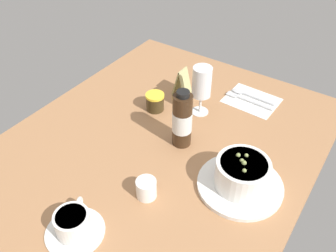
{
  "coord_description": "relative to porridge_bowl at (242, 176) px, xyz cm",
  "views": [
    {
      "loc": [
        -59.36,
        -44.84,
        71.07
      ],
      "look_at": [
        3.53,
        -2.44,
        7.36
      ],
      "focal_mm": 38.28,
      "sensor_mm": 36.0,
      "label": 1
    }
  ],
  "objects": [
    {
      "name": "ground_plane",
      "position": [
        -1.02,
        26.34,
        -5.58
      ],
      "size": [
        110.0,
        84.0,
        3.0
      ],
      "primitive_type": "cube",
      "color": "#A8754C"
    },
    {
      "name": "porridge_bowl",
      "position": [
        0.0,
        0.0,
        0.0
      ],
      "size": [
        21.97,
        21.97,
        9.4
      ],
      "color": "white",
      "rests_on": "ground_plane"
    },
    {
      "name": "cutlery_setting",
      "position": [
        36.71,
        13.3,
        -3.83
      ],
      "size": [
        14.54,
        17.48,
        0.9
      ],
      "color": "white",
      "rests_on": "ground_plane"
    },
    {
      "name": "coffee_cup",
      "position": [
        -33.27,
        25.27,
        -1.23
      ],
      "size": [
        13.61,
        13.61,
        6.29
      ],
      "color": "white",
      "rests_on": "ground_plane"
    },
    {
      "name": "creamer_jug",
      "position": [
        -15.59,
        18.03,
        -1.44
      ],
      "size": [
        5.15,
        6.15,
        5.7
      ],
      "color": "white",
      "rests_on": "ground_plane"
    },
    {
      "name": "wine_glass",
      "position": [
        21.54,
        24.29,
        6.64
      ],
      "size": [
        5.95,
        5.95,
        16.37
      ],
      "color": "white",
      "rests_on": "ground_plane"
    },
    {
      "name": "jam_jar",
      "position": [
        14.6,
        37.08,
        -1.14
      ],
      "size": [
        6.05,
        6.05,
        5.82
      ],
      "color": "#392C17",
      "rests_on": "ground_plane"
    },
    {
      "name": "sauce_bottle_brown",
      "position": [
        5.79,
        21.34,
        4.34
      ],
      "size": [
        5.61,
        5.61,
        18.03
      ],
      "color": "#382314",
      "rests_on": "ground_plane"
    },
    {
      "name": "menu_card",
      "position": [
        27.03,
        34.63,
        0.67
      ],
      "size": [
        5.06,
        5.22,
        9.61
      ],
      "color": "tan",
      "rests_on": "ground_plane"
    }
  ]
}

